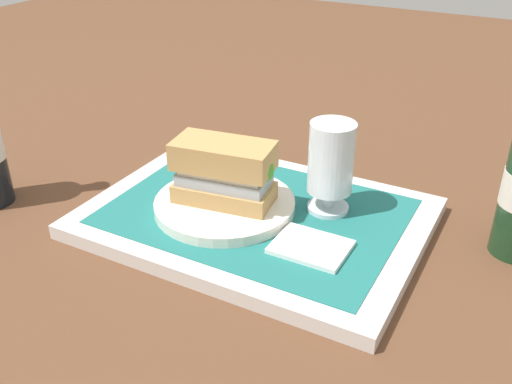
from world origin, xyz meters
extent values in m
plane|color=brown|center=(0.00, 0.00, 0.00)|extent=(3.00, 3.00, 0.00)
cube|color=silver|center=(0.00, 0.00, 0.01)|extent=(0.44, 0.32, 0.02)
cube|color=#1E6B66|center=(0.00, 0.00, 0.02)|extent=(0.38, 0.27, 0.00)
cylinder|color=silver|center=(-0.04, -0.02, 0.03)|extent=(0.19, 0.19, 0.01)
cube|color=tan|center=(-0.04, -0.02, 0.05)|extent=(0.14, 0.08, 0.02)
cube|color=#9EA3A8|center=(-0.04, -0.02, 0.07)|extent=(0.13, 0.07, 0.02)
cube|color=silver|center=(-0.04, -0.02, 0.08)|extent=(0.12, 0.07, 0.01)
sphere|color=#47932D|center=(0.01, -0.01, 0.09)|extent=(0.04, 0.04, 0.04)
cube|color=tan|center=(-0.04, -0.02, 0.10)|extent=(0.14, 0.08, 0.04)
cylinder|color=silver|center=(0.08, 0.05, 0.02)|extent=(0.06, 0.06, 0.01)
cylinder|color=silver|center=(0.08, 0.05, 0.04)|extent=(0.01, 0.01, 0.02)
cylinder|color=silver|center=(0.08, 0.05, 0.10)|extent=(0.06, 0.06, 0.09)
cylinder|color=gold|center=(0.08, 0.05, 0.07)|extent=(0.06, 0.06, 0.03)
cylinder|color=white|center=(0.08, 0.05, 0.09)|extent=(0.05, 0.05, 0.01)
cube|color=white|center=(0.10, -0.05, 0.02)|extent=(0.09, 0.07, 0.01)
camera|label=1|loc=(0.32, -0.59, 0.42)|focal=40.67mm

